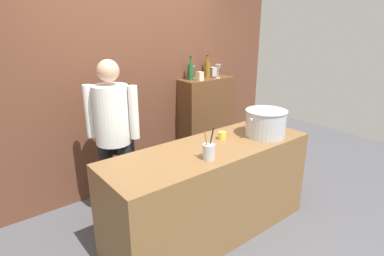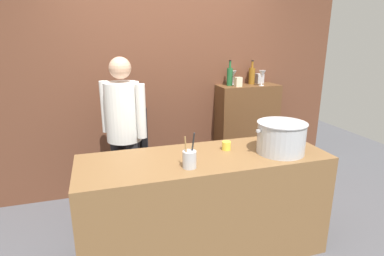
% 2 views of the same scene
% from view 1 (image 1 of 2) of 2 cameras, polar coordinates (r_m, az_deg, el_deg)
% --- Properties ---
extents(ground_plane, '(8.00, 8.00, 0.00)m').
position_cam_1_polar(ground_plane, '(3.31, 3.12, -18.09)').
color(ground_plane, '#4C4C51').
extents(brick_back_panel, '(4.40, 0.10, 3.00)m').
position_cam_1_polar(brick_back_panel, '(3.84, -10.74, 11.14)').
color(brick_back_panel, brown).
rests_on(brick_back_panel, ground_plane).
extents(prep_counter, '(2.04, 0.70, 0.90)m').
position_cam_1_polar(prep_counter, '(3.07, 3.27, -11.33)').
color(prep_counter, brown).
rests_on(prep_counter, ground_plane).
extents(bar_cabinet, '(0.76, 0.32, 1.27)m').
position_cam_1_polar(bar_cabinet, '(4.41, 2.51, 0.83)').
color(bar_cabinet, brown).
rests_on(bar_cabinet, ground_plane).
extents(chef, '(0.44, 0.44, 1.66)m').
position_cam_1_polar(chef, '(3.19, -14.08, -0.50)').
color(chef, black).
rests_on(chef, ground_plane).
extents(stockpot_large, '(0.47, 0.41, 0.26)m').
position_cam_1_polar(stockpot_large, '(3.20, 13.20, 0.89)').
color(stockpot_large, '#B7BABF').
rests_on(stockpot_large, prep_counter).
extents(utensil_crock, '(0.10, 0.10, 0.27)m').
position_cam_1_polar(utensil_crock, '(2.60, 3.06, -4.25)').
color(utensil_crock, '#B7BABF').
rests_on(utensil_crock, prep_counter).
extents(butter_jar, '(0.08, 0.08, 0.07)m').
position_cam_1_polar(butter_jar, '(3.06, 5.47, -1.36)').
color(butter_jar, yellow).
rests_on(butter_jar, prep_counter).
extents(wine_bottle_amber, '(0.08, 0.08, 0.29)m').
position_cam_1_polar(wine_bottle_amber, '(4.34, 2.80, 10.62)').
color(wine_bottle_amber, '#8C5919').
rests_on(wine_bottle_amber, bar_cabinet).
extents(wine_bottle_green, '(0.07, 0.07, 0.30)m').
position_cam_1_polar(wine_bottle_green, '(4.12, -0.23, 10.29)').
color(wine_bottle_green, '#1E592D').
rests_on(wine_bottle_green, bar_cabinet).
extents(wine_glass_tall, '(0.08, 0.08, 0.18)m').
position_cam_1_polar(wine_glass_tall, '(4.26, 4.77, 10.76)').
color(wine_glass_tall, silver).
rests_on(wine_glass_tall, bar_cabinet).
extents(wine_glass_wide, '(0.08, 0.08, 0.17)m').
position_cam_1_polar(wine_glass_wide, '(4.21, 0.04, 10.64)').
color(wine_glass_wide, silver).
rests_on(wine_glass_wide, bar_cabinet).
extents(spice_tin_cream, '(0.08, 0.08, 0.11)m').
position_cam_1_polar(spice_tin_cream, '(4.08, 1.44, 9.38)').
color(spice_tin_cream, beige).
rests_on(spice_tin_cream, bar_cabinet).
extents(spice_tin_silver, '(0.09, 0.09, 0.12)m').
position_cam_1_polar(spice_tin_silver, '(4.46, 3.76, 10.19)').
color(spice_tin_silver, '#B2B2B7').
rests_on(spice_tin_silver, bar_cabinet).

